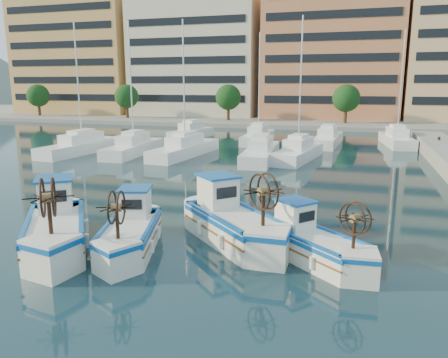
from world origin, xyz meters
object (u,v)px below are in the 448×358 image
fishing_boat_a (56,226)px  fishing_boat_c (232,220)px  fishing_boat_d (313,242)px  fishing_boat_b (131,230)px

fishing_boat_a → fishing_boat_c: fishing_boat_a is taller
fishing_boat_c → fishing_boat_d: (3.30, -1.07, -0.17)m
fishing_boat_a → fishing_boat_b: 2.91m
fishing_boat_b → fishing_boat_c: size_ratio=0.92×
fishing_boat_b → fishing_boat_c: fishing_boat_c is taller
fishing_boat_b → fishing_boat_d: 6.82m
fishing_boat_c → fishing_boat_b: bearing=163.6°
fishing_boat_d → fishing_boat_b: bearing=137.3°
fishing_boat_a → fishing_boat_d: bearing=-25.5°
fishing_boat_a → fishing_boat_c: size_ratio=1.06×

